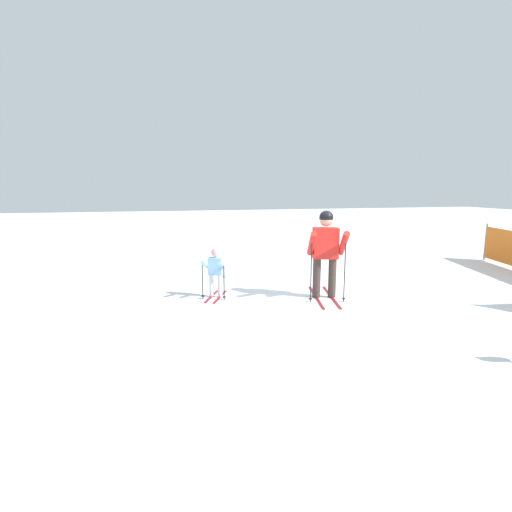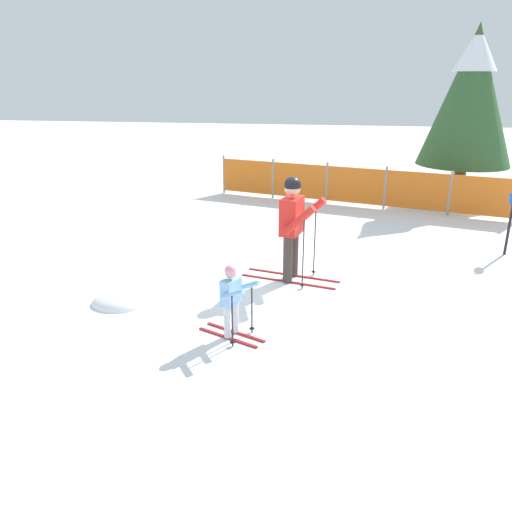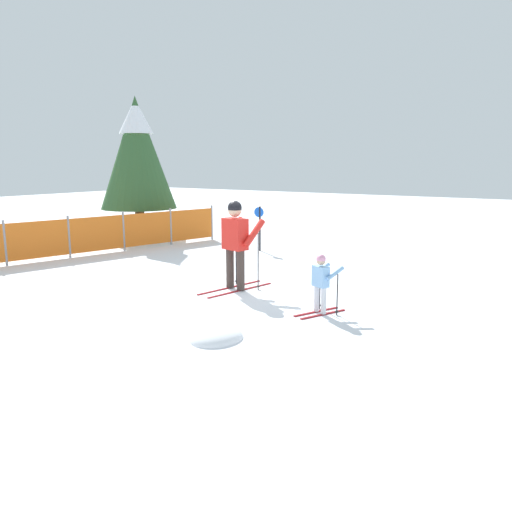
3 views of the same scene
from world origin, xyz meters
name	(u,v)px [view 2 (image 2 of 3)]	position (x,y,z in m)	size (l,w,h in m)	color
ground_plane	(284,275)	(0.00, 0.00, 0.00)	(60.00, 60.00, 0.00)	white
skier_adult	(293,220)	(0.15, -0.16, 1.04)	(1.68, 0.82, 1.74)	maroon
skier_child	(232,296)	(-0.40, -2.26, 0.58)	(0.94, 0.61, 0.99)	maroon
safety_fence	(355,186)	(1.24, 5.24, 0.55)	(7.60, 2.01, 1.11)	gray
conifer_far	(471,94)	(4.10, 6.59, 2.82)	(2.45, 2.45, 4.56)	#4C3823
trail_marker	(511,215)	(4.06, 1.82, 0.78)	(0.06, 0.28, 1.25)	black
snow_mound	(120,303)	(-2.30, -1.56, 0.00)	(0.84, 0.71, 0.34)	white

